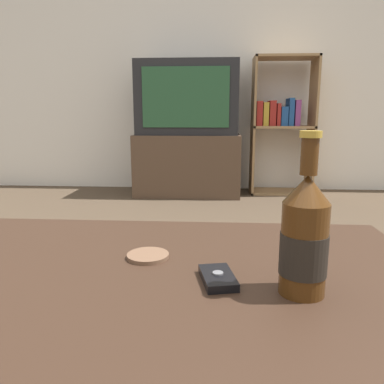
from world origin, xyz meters
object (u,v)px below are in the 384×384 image
(bookshelf, at_px, (280,122))
(cell_phone, at_px, (218,278))
(beer_bottle, at_px, (304,238))
(television, at_px, (188,99))
(tv_stand, at_px, (188,165))

(bookshelf, bearing_deg, cell_phone, -101.20)
(beer_bottle, bearing_deg, bookshelf, 81.50)
(television, height_order, bookshelf, bookshelf)
(beer_bottle, distance_m, cell_phone, 0.16)
(beer_bottle, bearing_deg, cell_phone, 166.32)
(tv_stand, relative_size, bookshelf, 0.77)
(tv_stand, relative_size, beer_bottle, 3.59)
(television, xyz_separation_m, bookshelf, (0.82, 0.11, -0.20))
(television, bearing_deg, beer_bottle, -81.92)
(tv_stand, relative_size, cell_phone, 9.10)
(cell_phone, bearing_deg, bookshelf, 66.63)
(tv_stand, bearing_deg, beer_bottle, -81.93)
(bookshelf, height_order, beer_bottle, bookshelf)
(television, xyz_separation_m, beer_bottle, (0.39, -2.75, -0.33))
(bookshelf, bearing_deg, television, -172.49)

